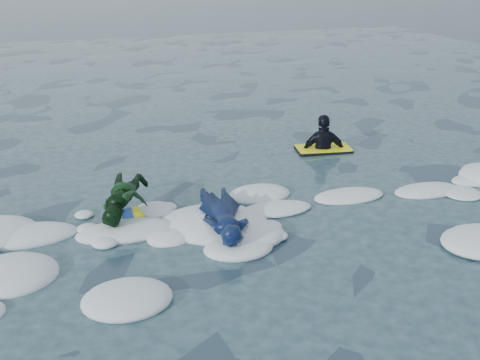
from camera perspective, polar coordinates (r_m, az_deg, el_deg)
The scene contains 5 objects.
ground at distance 7.35m, azimuth -0.11°, elevation -8.75°, with size 120.00×120.00×0.00m, color #182C3B.
foam_band at distance 8.23m, azimuth -2.32°, elevation -5.34°, with size 12.00×3.10×0.30m, color white, non-canonical shape.
prone_woman_unit at distance 8.23m, azimuth -1.53°, elevation -3.59°, with size 1.01×1.75×0.44m.
prone_child_unit at distance 8.75m, azimuth -10.81°, elevation -2.04°, with size 1.13×1.52×0.54m.
waiting_rider_unit at distance 11.75m, azimuth 7.89°, elevation 2.45°, with size 1.12×0.73×1.57m.
Camera 1 is at (-1.95, -6.07, 3.66)m, focal length 45.00 mm.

